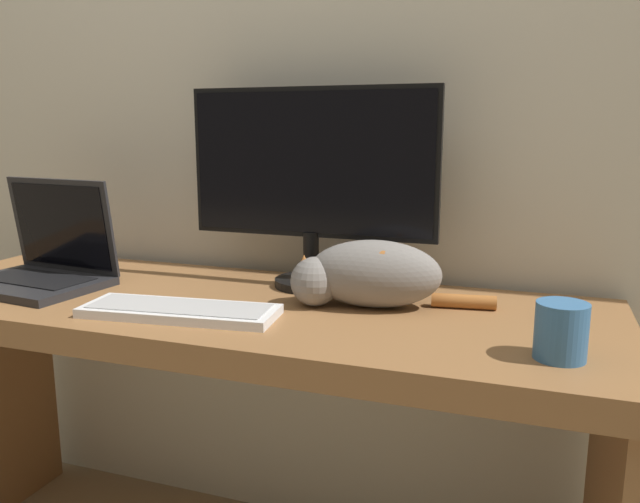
% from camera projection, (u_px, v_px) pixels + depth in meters
% --- Properties ---
extents(wall_back, '(6.40, 0.06, 2.60)m').
position_uv_depth(wall_back, '(289.00, 77.00, 1.70)').
color(wall_back, beige).
rests_on(wall_back, ground_plane).
extents(desk, '(1.75, 0.61, 0.77)m').
position_uv_depth(desk, '(234.00, 359.00, 1.49)').
color(desk, olive).
rests_on(desk, ground_plane).
extents(monitor, '(0.64, 0.19, 0.50)m').
position_uv_depth(monitor, '(311.00, 177.00, 1.54)').
color(monitor, black).
rests_on(monitor, desk).
extents(laptop, '(0.38, 0.29, 0.27)m').
position_uv_depth(laptop, '(41.00, 265.00, 1.59)').
color(laptop, '#232326').
rests_on(laptop, desk).
extents(external_keyboard, '(0.44, 0.19, 0.02)m').
position_uv_depth(external_keyboard, '(180.00, 311.00, 1.34)').
color(external_keyboard, white).
rests_on(external_keyboard, desk).
extents(cat, '(0.45, 0.19, 0.15)m').
position_uv_depth(cat, '(367.00, 274.00, 1.39)').
color(cat, gray).
rests_on(cat, desk).
extents(coffee_mug, '(0.09, 0.09, 0.10)m').
position_uv_depth(coffee_mug, '(561.00, 331.00, 1.08)').
color(coffee_mug, teal).
rests_on(coffee_mug, desk).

